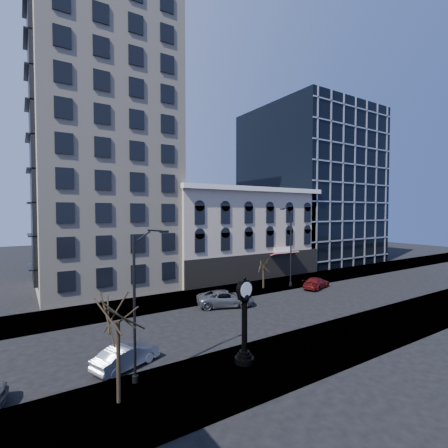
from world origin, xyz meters
TOP-DOWN VIEW (x-y plane):
  - ground at (0.00, 0.00)m, footprint 160.00×160.00m
  - sidewalk_far at (0.00, 8.00)m, footprint 160.00×6.00m
  - sidewalk_near at (0.00, -8.00)m, footprint 160.00×6.00m
  - cream_tower at (-6.11, 18.88)m, footprint 15.90×15.40m
  - victorian_row at (12.00, 15.89)m, footprint 22.60×11.19m
  - glass_office at (32.00, 20.91)m, footprint 20.00×20.15m
  - street_clock at (-3.71, -7.28)m, footprint 1.18×1.18m
  - street_lamp_near at (-9.37, -5.87)m, footprint 2.12×0.68m
  - street_lamp_far at (12.22, 5.83)m, footprint 2.49×0.85m
  - bare_tree_near at (-11.17, -7.38)m, footprint 3.70×3.70m
  - bare_tree_far at (9.47, 7.00)m, footprint 2.47×2.47m
  - car_near_b at (-9.81, -3.84)m, footprint 4.32×2.84m
  - car_far_a at (1.81, 3.45)m, footprint 6.09×4.37m
  - car_far_b at (15.00, 3.81)m, footprint 4.92×3.26m

SIDE VIEW (x-z plane):
  - ground at x=0.00m, z-range 0.00..0.00m
  - sidewalk_far at x=0.00m, z-range 0.00..0.12m
  - sidewalk_near at x=0.00m, z-range 0.00..0.12m
  - car_far_b at x=15.00m, z-range 0.00..1.33m
  - car_near_b at x=-9.81m, z-range 0.00..1.34m
  - car_far_a at x=1.81m, z-range 0.00..1.54m
  - street_clock at x=-3.71m, z-range -0.13..5.07m
  - bare_tree_far at x=9.47m, z-range 1.19..5.43m
  - bare_tree_near at x=-11.17m, z-range 1.74..8.09m
  - victorian_row at x=12.00m, z-range -0.25..12.25m
  - street_lamp_near at x=-9.37m, z-range 2.23..10.50m
  - street_lamp_far at x=12.22m, z-range 2.61..12.37m
  - glass_office at x=32.00m, z-range 0.00..28.00m
  - cream_tower at x=-6.11m, z-range -1.93..40.57m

